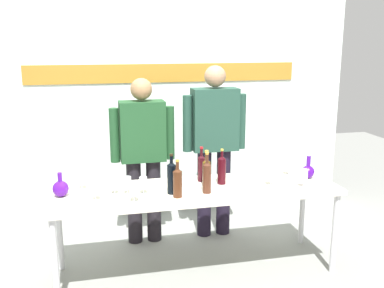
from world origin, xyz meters
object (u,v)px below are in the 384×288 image
object	(u,v)px
presenter_left	(143,151)
wine_glass_left_5	(81,178)
presenter_right	(214,140)
wine_glass_right_0	(271,174)
wine_glass_right_1	(289,164)
wine_bottle_2	(222,169)
wine_bottle_3	(206,171)
wine_bottle_1	(207,176)
wine_glass_left_3	(127,182)
wine_glass_left_2	(134,189)
decanter_blue_right	(308,171)
wine_bottle_5	(178,182)
wine_glass_left_4	(114,183)
display_table	(196,195)
wine_glass_right_2	(304,175)
decanter_blue_left	(61,188)
wine_bottle_0	(172,177)
wine_glass_left_0	(143,182)
wine_bottle_4	(201,167)
wine_glass_left_1	(95,187)

from	to	relation	value
presenter_left	wine_glass_left_5	size ratio (longest dim) A/B	11.64
presenter_right	wine_glass_right_0	xyz separation A→B (m)	(0.28, -0.77, -0.15)
wine_glass_right_0	wine_glass_right_1	bearing A→B (deg)	40.25
wine_bottle_2	wine_glass_left_5	distance (m)	1.18
wine_bottle_2	wine_bottle_3	xyz separation A→B (m)	(-0.14, -0.03, -0.00)
presenter_left	wine_bottle_1	distance (m)	0.92
wine_glass_right_1	wine_glass_left_5	bearing A→B (deg)	179.10
presenter_right	wine_glass_left_3	bearing A→B (deg)	-142.01
wine_bottle_1	wine_glass_left_2	world-z (taller)	wine_bottle_1
wine_glass_left_5	wine_bottle_3	bearing A→B (deg)	-8.23
decanter_blue_right	wine_bottle_1	xyz separation A→B (m)	(-0.98, -0.18, 0.08)
presenter_right	wine_bottle_1	xyz separation A→B (m)	(-0.30, -0.83, -0.11)
wine_bottle_5	wine_glass_left_4	world-z (taller)	wine_bottle_5
display_table	wine_glass_left_3	size ratio (longest dim) A/B	16.20
wine_bottle_3	wine_glass_right_2	distance (m)	0.81
wine_bottle_5	wine_glass_left_3	bearing A→B (deg)	158.50
decanter_blue_left	wine_glass_left_5	world-z (taller)	decanter_blue_left
presenter_right	wine_bottle_0	size ratio (longest dim) A/B	5.24
wine_glass_left_0	presenter_left	bearing A→B (deg)	83.09
wine_glass_right_0	wine_glass_left_0	bearing A→B (deg)	178.49
wine_bottle_0	wine_glass_right_2	distance (m)	1.11
display_table	wine_bottle_4	distance (m)	0.27
decanter_blue_right	wine_bottle_4	world-z (taller)	wine_bottle_4
decanter_blue_left	wine_glass_left_3	world-z (taller)	decanter_blue_left
wine_glass_left_4	wine_bottle_0	bearing A→B (deg)	-9.68
display_table	wine_glass_left_5	size ratio (longest dim) A/B	17.27
presenter_right	decanter_blue_right	bearing A→B (deg)	-43.35
wine_glass_left_0	wine_glass_left_1	xyz separation A→B (m)	(-0.38, -0.07, 0.01)
display_table	presenter_right	world-z (taller)	presenter_right
wine_glass_left_5	presenter_left	bearing A→B (deg)	41.53
wine_glass_left_0	wine_glass_right_1	bearing A→B (deg)	8.56
wine_bottle_5	wine_glass_right_2	distance (m)	1.07
wine_bottle_0	wine_bottle_1	size ratio (longest dim) A/B	0.97
presenter_left	presenter_right	distance (m)	0.71
wine_glass_left_2	wine_glass_right_2	distance (m)	1.42
decanter_blue_left	wine_glass_right_2	xyz separation A→B (m)	(1.97, -0.23, 0.04)
presenter_right	wine_bottle_0	world-z (taller)	presenter_right
wine_bottle_1	wine_glass_left_4	bearing A→B (deg)	170.25
display_table	wine_bottle_4	size ratio (longest dim) A/B	7.78
wine_glass_left_0	wine_glass_left_3	size ratio (longest dim) A/B	0.96
presenter_left	wine_glass_left_2	world-z (taller)	presenter_left
wine_glass_left_4	wine_glass_right_1	distance (m)	1.59
decanter_blue_right	wine_glass_left_4	size ratio (longest dim) A/B	1.44
wine_bottle_4	wine_glass_left_5	world-z (taller)	wine_bottle_4
wine_bottle_5	wine_glass_right_1	size ratio (longest dim) A/B	2.06
decanter_blue_left	presenter_left	size ratio (longest dim) A/B	0.12
wine_bottle_4	wine_bottle_1	bearing A→B (deg)	-96.14
wine_bottle_1	wine_glass_right_0	distance (m)	0.58
decanter_blue_left	presenter_left	distance (m)	0.98
display_table	decanter_blue_right	size ratio (longest dim) A/B	11.82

